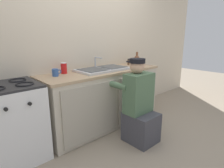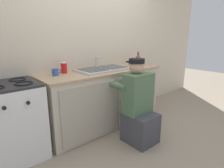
# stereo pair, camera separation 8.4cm
# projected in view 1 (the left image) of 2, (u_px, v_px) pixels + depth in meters

# --- Properties ---
(ground_plane) EXTENTS (12.00, 12.00, 0.00)m
(ground_plane) POSITION_uv_depth(u_px,v_px,m) (116.00, 130.00, 2.81)
(ground_plane) COLOR gray
(back_wall) EXTENTS (6.00, 0.10, 2.50)m
(back_wall) POSITION_uv_depth(u_px,v_px,m) (89.00, 44.00, 2.96)
(back_wall) COLOR beige
(back_wall) RESTS_ON ground_plane
(counter_cabinet) EXTENTS (1.89, 0.62, 0.84)m
(counter_cabinet) POSITION_uv_depth(u_px,v_px,m) (104.00, 99.00, 2.91)
(counter_cabinet) COLOR beige
(counter_cabinet) RESTS_ON ground_plane
(countertop) EXTENTS (1.93, 0.62, 0.04)m
(countertop) POSITION_uv_depth(u_px,v_px,m) (103.00, 71.00, 2.81)
(countertop) COLOR tan
(countertop) RESTS_ON counter_cabinet
(sink_double_basin) EXTENTS (0.80, 0.44, 0.19)m
(sink_double_basin) POSITION_uv_depth(u_px,v_px,m) (103.00, 69.00, 2.80)
(sink_double_basin) COLOR silver
(sink_double_basin) RESTS_ON countertop
(stove_range) EXTENTS (0.61, 0.62, 0.90)m
(stove_range) POSITION_uv_depth(u_px,v_px,m) (13.00, 123.00, 2.07)
(stove_range) COLOR white
(stove_range) RESTS_ON ground_plane
(plumber_person) EXTENTS (0.42, 0.61, 1.10)m
(plumber_person) POSITION_uv_depth(u_px,v_px,m) (139.00, 108.00, 2.45)
(plumber_person) COLOR #3F3F47
(plumber_person) RESTS_ON ground_plane
(soda_cup_red) EXTENTS (0.08, 0.08, 0.15)m
(soda_cup_red) POSITION_uv_depth(u_px,v_px,m) (64.00, 68.00, 2.55)
(soda_cup_red) COLOR red
(soda_cup_red) RESTS_ON countertop
(spice_bottle_red) EXTENTS (0.04, 0.04, 0.10)m
(spice_bottle_red) POSITION_uv_depth(u_px,v_px,m) (142.00, 62.00, 3.31)
(spice_bottle_red) COLOR red
(spice_bottle_red) RESTS_ON countertop
(spice_bottle_pepper) EXTENTS (0.04, 0.04, 0.10)m
(spice_bottle_pepper) POSITION_uv_depth(u_px,v_px,m) (129.00, 62.00, 3.33)
(spice_bottle_pepper) COLOR #513823
(spice_bottle_pepper) RESTS_ON countertop
(vase_decorative) EXTENTS (0.10, 0.10, 0.23)m
(vase_decorative) POSITION_uv_depth(u_px,v_px,m) (137.00, 60.00, 3.27)
(vase_decorative) COLOR brown
(vase_decorative) RESTS_ON countertop
(coffee_mug) EXTENTS (0.13, 0.08, 0.09)m
(coffee_mug) POSITION_uv_depth(u_px,v_px,m) (55.00, 72.00, 2.39)
(coffee_mug) COLOR #335699
(coffee_mug) RESTS_ON countertop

